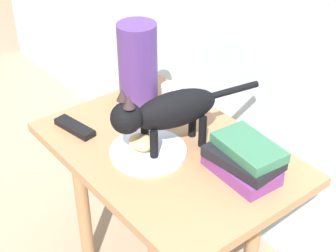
{
  "coord_description": "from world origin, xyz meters",
  "views": [
    {
      "loc": [
        0.97,
        -0.77,
        1.42
      ],
      "look_at": [
        0.0,
        0.0,
        0.6
      ],
      "focal_mm": 54.75,
      "sensor_mm": 36.0,
      "label": 1
    }
  ],
  "objects_px": {
    "candle_jar": "(172,98)",
    "tv_remote": "(75,127)",
    "side_table": "(168,168)",
    "cat": "(166,112)",
    "plate": "(148,151)",
    "book_stack": "(244,159)",
    "green_vase": "(138,65)",
    "bread_roll": "(142,142)"
  },
  "relations": [
    {
      "from": "candle_jar",
      "to": "tv_remote",
      "type": "bearing_deg",
      "value": -104.88
    },
    {
      "from": "side_table",
      "to": "cat",
      "type": "relative_size",
      "value": 1.64
    },
    {
      "from": "plate",
      "to": "tv_remote",
      "type": "distance_m",
      "value": 0.27
    },
    {
      "from": "plate",
      "to": "book_stack",
      "type": "bearing_deg",
      "value": 32.17
    },
    {
      "from": "cat",
      "to": "book_stack",
      "type": "height_order",
      "value": "cat"
    },
    {
      "from": "book_stack",
      "to": "tv_remote",
      "type": "height_order",
      "value": "book_stack"
    },
    {
      "from": "green_vase",
      "to": "tv_remote",
      "type": "bearing_deg",
      "value": -86.5
    },
    {
      "from": "bread_roll",
      "to": "candle_jar",
      "type": "height_order",
      "value": "candle_jar"
    },
    {
      "from": "candle_jar",
      "to": "green_vase",
      "type": "bearing_deg",
      "value": -148.91
    },
    {
      "from": "book_stack",
      "to": "green_vase",
      "type": "height_order",
      "value": "green_vase"
    },
    {
      "from": "plate",
      "to": "tv_remote",
      "type": "height_order",
      "value": "tv_remote"
    },
    {
      "from": "plate",
      "to": "book_stack",
      "type": "relative_size",
      "value": 1.06
    },
    {
      "from": "side_table",
      "to": "candle_jar",
      "type": "relative_size",
      "value": 9.16
    },
    {
      "from": "plate",
      "to": "bread_roll",
      "type": "xyz_separation_m",
      "value": [
        -0.01,
        -0.01,
        0.03
      ]
    },
    {
      "from": "green_vase",
      "to": "bread_roll",
      "type": "bearing_deg",
      "value": -34.3
    },
    {
      "from": "plate",
      "to": "candle_jar",
      "type": "xyz_separation_m",
      "value": [
        -0.16,
        0.21,
        0.03
      ]
    },
    {
      "from": "green_vase",
      "to": "tv_remote",
      "type": "relative_size",
      "value": 1.88
    },
    {
      "from": "book_stack",
      "to": "candle_jar",
      "type": "height_order",
      "value": "book_stack"
    },
    {
      "from": "side_table",
      "to": "tv_remote",
      "type": "distance_m",
      "value": 0.32
    },
    {
      "from": "tv_remote",
      "to": "green_vase",
      "type": "bearing_deg",
      "value": 83.41
    },
    {
      "from": "side_table",
      "to": "cat",
      "type": "height_order",
      "value": "cat"
    },
    {
      "from": "side_table",
      "to": "tv_remote",
      "type": "bearing_deg",
      "value": -147.03
    },
    {
      "from": "plate",
      "to": "cat",
      "type": "relative_size",
      "value": 0.48
    },
    {
      "from": "cat",
      "to": "tv_remote",
      "type": "relative_size",
      "value": 3.16
    },
    {
      "from": "cat",
      "to": "candle_jar",
      "type": "bearing_deg",
      "value": 137.38
    },
    {
      "from": "bread_roll",
      "to": "book_stack",
      "type": "xyz_separation_m",
      "value": [
        0.25,
        0.16,
        0.01
      ]
    },
    {
      "from": "bread_roll",
      "to": "cat",
      "type": "bearing_deg",
      "value": 65.61
    },
    {
      "from": "tv_remote",
      "to": "candle_jar",
      "type": "bearing_deg",
      "value": 65.03
    },
    {
      "from": "tv_remote",
      "to": "plate",
      "type": "bearing_deg",
      "value": 13.68
    },
    {
      "from": "bread_roll",
      "to": "cat",
      "type": "relative_size",
      "value": 0.17
    },
    {
      "from": "book_stack",
      "to": "green_vase",
      "type": "relative_size",
      "value": 0.76
    },
    {
      "from": "side_table",
      "to": "plate",
      "type": "height_order",
      "value": "plate"
    },
    {
      "from": "side_table",
      "to": "candle_jar",
      "type": "distance_m",
      "value": 0.26
    },
    {
      "from": "book_stack",
      "to": "candle_jar",
      "type": "distance_m",
      "value": 0.4
    },
    {
      "from": "candle_jar",
      "to": "side_table",
      "type": "bearing_deg",
      "value": -41.5
    },
    {
      "from": "bread_roll",
      "to": "cat",
      "type": "distance_m",
      "value": 0.12
    },
    {
      "from": "bread_roll",
      "to": "cat",
      "type": "height_order",
      "value": "cat"
    },
    {
      "from": "candle_jar",
      "to": "cat",
      "type": "bearing_deg",
      "value": -42.62
    },
    {
      "from": "plate",
      "to": "bread_roll",
      "type": "height_order",
      "value": "bread_roll"
    },
    {
      "from": "candle_jar",
      "to": "tv_remote",
      "type": "distance_m",
      "value": 0.33
    },
    {
      "from": "book_stack",
      "to": "candle_jar",
      "type": "xyz_separation_m",
      "value": [
        -0.4,
        0.06,
        -0.01
      ]
    },
    {
      "from": "cat",
      "to": "side_table",
      "type": "bearing_deg",
      "value": 102.95
    }
  ]
}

